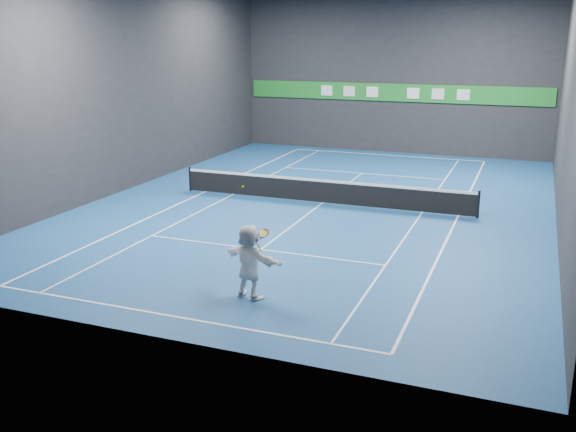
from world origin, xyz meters
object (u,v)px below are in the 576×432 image
at_px(tennis_ball, 243,187).
at_px(tennis_net, 322,190).
at_px(tennis_racket, 263,235).
at_px(player, 249,261).

height_order(tennis_ball, tennis_net, tennis_ball).
bearing_deg(tennis_ball, tennis_net, 96.28).
bearing_deg(tennis_racket, player, -172.77).
distance_m(player, tennis_net, 10.19).
distance_m(player, tennis_ball, 1.97).
height_order(player, tennis_net, player).
distance_m(tennis_net, tennis_racket, 10.26).
xyz_separation_m(tennis_net, tennis_racket, (1.68, -10.05, 1.21)).
bearing_deg(player, tennis_ball, -9.68).
bearing_deg(tennis_net, tennis_ball, -83.72).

